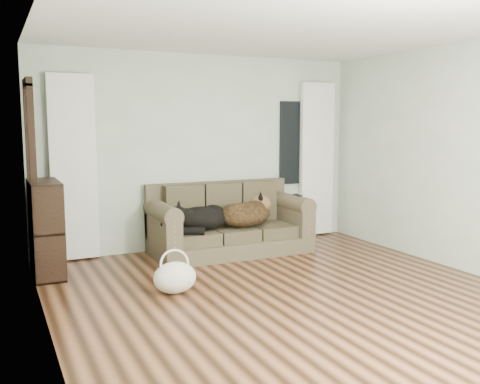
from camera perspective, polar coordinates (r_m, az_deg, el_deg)
name	(u,v)px	position (r m, az deg, el deg)	size (l,w,h in m)	color
floor	(296,299)	(5.30, 6.04, -11.25)	(5.00, 5.00, 0.00)	black
ceiling	(300,22)	(5.11, 6.46, 17.60)	(5.00, 5.00, 0.00)	white
wall_back	(202,152)	(7.28, -4.10, 4.29)	(4.50, 0.04, 2.60)	beige
wall_left	(44,175)	(4.32, -20.17, 1.74)	(0.04, 5.00, 2.60)	beige
wall_right	(471,158)	(6.50, 23.45, 3.33)	(0.04, 5.00, 2.60)	beige
curtain_left	(73,168)	(6.79, -17.35, 2.48)	(0.55, 0.08, 2.25)	white
curtain_right	(317,159)	(8.05, 8.18, 3.46)	(0.55, 0.08, 2.25)	white
window_pane	(295,143)	(7.89, 5.88, 5.24)	(0.50, 0.03, 1.20)	black
door_casing	(32,181)	(6.38, -21.30, 1.12)	(0.07, 0.60, 2.10)	black
sofa	(230,219)	(6.97, -1.05, -2.86)	(2.03, 0.88, 0.83)	brown
dog_black_lab	(198,220)	(6.73, -4.49, -3.00)	(0.72, 0.50, 0.31)	black
dog_shepherd	(247,215)	(7.01, 0.71, -2.47)	(0.78, 0.55, 0.34)	black
tv_remote	(298,195)	(7.20, 6.17, -0.33)	(0.05, 0.18, 0.02)	black
tote_bag	(175,278)	(5.43, -6.98, -9.04)	(0.44, 0.34, 0.32)	silver
bookshelf	(46,231)	(6.34, -19.98, -3.89)	(0.32, 0.84, 1.06)	black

